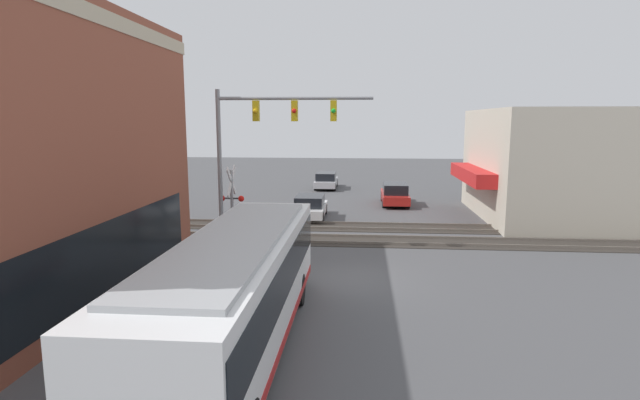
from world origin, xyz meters
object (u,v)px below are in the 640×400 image
object	(u,v)px
city_bus	(236,289)
pedestrian_at_crossing	(259,226)
crossing_signal	(232,198)
parked_car_white	(310,207)
parked_car_red	(395,195)
parked_car_silver	(326,181)

from	to	relation	value
city_bus	pedestrian_at_crossing	distance (m)	10.95
city_bus	crossing_signal	distance (m)	10.90
city_bus	pedestrian_at_crossing	bearing A→B (deg)	8.89
crossing_signal	pedestrian_at_crossing	size ratio (longest dim) A/B	2.04
parked_car_white	pedestrian_at_crossing	xyz separation A→B (m)	(-6.92, 1.69, 0.31)
city_bus	parked_car_red	bearing A→B (deg)	-13.19
parked_car_white	parked_car_silver	xyz separation A→B (m)	(13.36, 0.00, 0.01)
parked_car_red	pedestrian_at_crossing	size ratio (longest dim) A/B	2.46
parked_car_red	crossing_signal	bearing A→B (deg)	146.60
parked_car_white	parked_car_red	world-z (taller)	parked_car_red
parked_car_red	parked_car_silver	xyz separation A→B (m)	(8.04, 5.40, -0.04)
city_bus	parked_car_silver	size ratio (longest dim) A/B	2.40
city_bus	parked_car_silver	bearing A→B (deg)	-0.00
city_bus	parked_car_red	xyz separation A→B (m)	(23.03, -5.40, -0.99)
parked_car_white	parked_car_red	size ratio (longest dim) A/B	0.93
crossing_signal	pedestrian_at_crossing	world-z (taller)	crossing_signal
parked_car_white	pedestrian_at_crossing	bearing A→B (deg)	166.28
parked_car_red	pedestrian_at_crossing	bearing A→B (deg)	149.91
parked_car_white	pedestrian_at_crossing	distance (m)	7.13
parked_car_white	crossing_signal	bearing A→B (deg)	158.33
parked_car_white	parked_car_red	distance (m)	7.58
city_bus	pedestrian_at_crossing	world-z (taller)	city_bus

